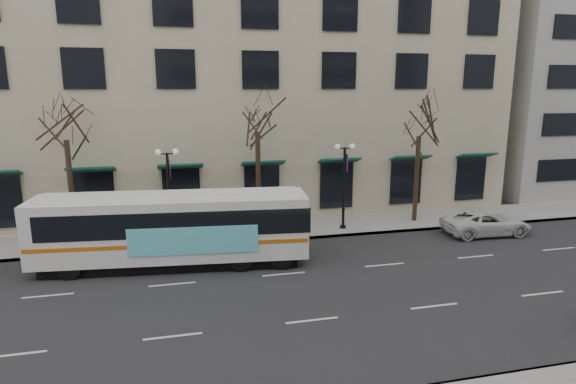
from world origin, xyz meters
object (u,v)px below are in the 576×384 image
object	(u,v)px
lamp_post_right	(344,182)
city_bus	(174,227)
tree_far_right	(420,121)
white_pickup	(486,223)
lamp_post_left	(169,191)
tree_far_left	(64,121)
tree_far_mid	(257,115)

from	to	relation	value
lamp_post_right	city_bus	world-z (taller)	lamp_post_right
tree_far_right	white_pickup	bearing A→B (deg)	-49.17
lamp_post_left	white_pickup	bearing A→B (deg)	-8.54
tree_far_left	tree_far_mid	bearing A→B (deg)	0.00
tree_far_left	white_pickup	size ratio (longest dim) A/B	1.65
tree_far_left	tree_far_right	size ratio (longest dim) A/B	1.03
lamp_post_left	city_bus	distance (m)	3.67
tree_far_mid	tree_far_right	size ratio (longest dim) A/B	1.06
city_bus	tree_far_mid	bearing A→B (deg)	46.67
tree_far_left	lamp_post_right	xyz separation A→B (m)	(15.01, -0.60, -3.75)
city_bus	tree_far_right	bearing A→B (deg)	21.58
city_bus	white_pickup	world-z (taller)	city_bus
city_bus	lamp_post_right	bearing A→B (deg)	25.77
tree_far_right	lamp_post_right	distance (m)	6.11
tree_far_left	lamp_post_right	size ratio (longest dim) A/B	1.60
tree_far_left	lamp_post_left	xyz separation A→B (m)	(5.01, -0.60, -3.75)
tree_far_mid	lamp_post_left	size ratio (longest dim) A/B	1.64
tree_far_right	city_bus	distance (m)	16.01
white_pickup	city_bus	bearing A→B (deg)	95.72
tree_far_right	white_pickup	size ratio (longest dim) A/B	1.59
tree_far_right	lamp_post_left	size ratio (longest dim) A/B	1.55
tree_far_mid	lamp_post_right	bearing A→B (deg)	-6.83
tree_far_left	city_bus	distance (m)	8.19
tree_far_left	city_bus	bearing A→B (deg)	-38.34
city_bus	white_pickup	size ratio (longest dim) A/B	2.57
tree_far_mid	city_bus	size ratio (longest dim) A/B	0.66
tree_far_left	white_pickup	world-z (taller)	tree_far_left
tree_far_mid	white_pickup	xyz separation A→B (m)	(12.83, -3.28, -6.20)
tree_far_left	lamp_post_left	distance (m)	6.29
lamp_post_right	white_pickup	size ratio (longest dim) A/B	1.03
lamp_post_right	city_bus	bearing A→B (deg)	-160.27
lamp_post_left	lamp_post_right	size ratio (longest dim) A/B	1.00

